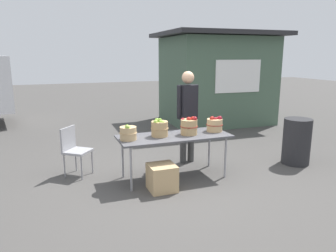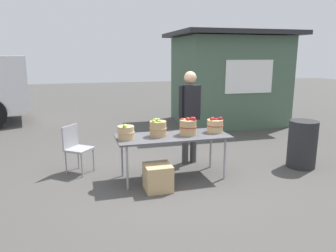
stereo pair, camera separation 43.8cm
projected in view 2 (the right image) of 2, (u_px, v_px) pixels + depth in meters
name	position (u px, v px, depth m)	size (l,w,h in m)	color
ground_plane	(173.00, 177.00, 5.56)	(40.00, 40.00, 0.00)	#474442
market_table	(173.00, 138.00, 5.41)	(1.90, 0.76, 0.75)	#4C4C51
apple_basket_green_0	(126.00, 132.00, 5.15)	(0.29, 0.29, 0.26)	tan
apple_basket_green_1	(158.00, 128.00, 5.33)	(0.30, 0.30, 0.31)	tan
apple_basket_red_0	(188.00, 127.00, 5.41)	(0.30, 0.30, 0.32)	tan
apple_basket_red_1	(215.00, 125.00, 5.61)	(0.30, 0.30, 0.28)	tan
vendor_adult	(190.00, 110.00, 6.11)	(0.47, 0.29, 1.78)	#3F3F3F
food_kiosk	(228.00, 78.00, 9.86)	(3.55, 2.96, 2.74)	#47604C
folding_chair	(76.00, 145.00, 5.70)	(0.56, 0.56, 0.86)	#99999E
trash_barrel	(302.00, 144.00, 5.99)	(0.52, 0.52, 0.89)	#262628
produce_crate	(158.00, 177.00, 5.01)	(0.41, 0.41, 0.41)	tan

